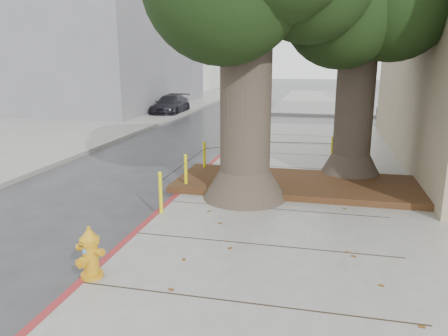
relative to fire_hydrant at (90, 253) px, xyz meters
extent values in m
plane|color=#28282B|center=(1.90, 1.80, -0.56)|extent=(140.00, 140.00, 0.00)
cube|color=slate|center=(7.90, 31.80, -0.48)|extent=(16.00, 20.00, 0.15)
cube|color=maroon|center=(-0.10, 4.30, -0.48)|extent=(0.14, 26.00, 0.16)
cube|color=black|center=(2.80, 5.70, -0.33)|extent=(6.40, 2.60, 0.16)
cube|color=slate|center=(-13.10, 23.80, 5.44)|extent=(12.00, 16.00, 12.00)
cube|color=silver|center=(-15.10, 46.80, 6.94)|extent=(12.00, 18.00, 15.00)
cone|color=#4C3F33|center=(1.60, 4.50, -0.06)|extent=(2.04, 2.04, 0.70)
cylinder|color=#4C3F33|center=(1.60, 4.50, 1.97)|extent=(1.20, 1.20, 4.22)
cone|color=#4C3F33|center=(4.20, 7.00, -0.06)|extent=(1.77, 1.77, 0.70)
cylinder|color=#4C3F33|center=(4.20, 7.00, 1.76)|extent=(1.04, 1.04, 3.84)
cylinder|color=yellow|center=(0.00, 3.00, 0.04)|extent=(0.08, 0.08, 0.90)
sphere|color=yellow|center=(0.00, 3.00, 0.49)|extent=(0.09, 0.09, 0.09)
cylinder|color=yellow|center=(0.00, 4.80, 0.04)|extent=(0.08, 0.08, 0.90)
sphere|color=yellow|center=(0.00, 4.80, 0.49)|extent=(0.09, 0.09, 0.09)
cylinder|color=yellow|center=(0.00, 6.60, 0.04)|extent=(0.08, 0.08, 0.90)
sphere|color=yellow|center=(0.00, 6.60, 0.49)|extent=(0.09, 0.09, 0.09)
cylinder|color=yellow|center=(1.50, 8.10, 0.04)|extent=(0.08, 0.08, 0.90)
sphere|color=yellow|center=(1.50, 8.10, 0.49)|extent=(0.09, 0.09, 0.09)
cylinder|color=yellow|center=(3.70, 8.30, 0.04)|extent=(0.08, 0.08, 0.90)
sphere|color=yellow|center=(3.70, 8.30, 0.49)|extent=(0.09, 0.09, 0.09)
cylinder|color=black|center=(0.00, 3.90, 0.31)|extent=(0.02, 1.80, 0.02)
cylinder|color=black|center=(0.00, 5.70, 0.31)|extent=(0.02, 1.80, 0.02)
cylinder|color=black|center=(0.75, 7.35, 0.31)|extent=(1.51, 1.51, 0.02)
cylinder|color=black|center=(2.60, 8.20, 0.31)|extent=(2.20, 0.22, 0.02)
cylinder|color=orange|center=(0.00, 0.01, -0.38)|extent=(0.42, 0.42, 0.07)
cylinder|color=orange|center=(0.00, 0.01, -0.08)|extent=(0.29, 0.29, 0.54)
cylinder|color=orange|center=(0.00, 0.01, 0.20)|extent=(0.38, 0.38, 0.08)
cone|color=orange|center=(0.00, 0.01, 0.30)|extent=(0.36, 0.36, 0.15)
cylinder|color=orange|center=(0.00, 0.01, 0.40)|extent=(0.07, 0.07, 0.05)
cylinder|color=orange|center=(-0.14, 0.04, 0.05)|extent=(0.17, 0.13, 0.10)
cylinder|color=orange|center=(0.14, -0.03, 0.05)|extent=(0.17, 0.13, 0.10)
cylinder|color=orange|center=(-0.03, -0.12, -0.08)|extent=(0.17, 0.18, 0.14)
cube|color=#5999D8|center=(-0.03, -0.11, 0.07)|extent=(0.07, 0.02, 0.08)
imported|color=#A0A1A5|center=(7.96, 19.50, 0.06)|extent=(3.75, 1.74, 1.24)
imported|color=black|center=(-6.15, 20.72, 0.05)|extent=(1.80, 4.20, 1.21)
camera|label=1|loc=(3.41, -5.58, 2.92)|focal=35.00mm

